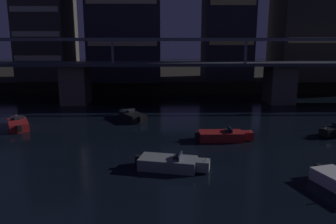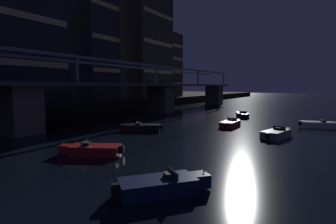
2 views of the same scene
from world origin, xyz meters
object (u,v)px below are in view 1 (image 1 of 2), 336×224
(speedboat_far_left, at_px, (171,163))
(tower_west_low, at_px, (46,23))
(speedboat_mid_left, at_px, (18,124))
(speedboat_far_center, at_px, (223,136))
(speedboat_near_right, at_px, (132,116))
(river_bridge, at_px, (178,74))

(speedboat_far_left, bearing_deg, tower_west_low, 118.70)
(tower_west_low, relative_size, speedboat_mid_left, 4.24)
(speedboat_mid_left, distance_m, speedboat_far_center, 20.93)
(speedboat_mid_left, bearing_deg, speedboat_near_right, 17.69)
(river_bridge, distance_m, speedboat_near_right, 12.75)
(speedboat_mid_left, height_order, speedboat_far_center, same)
(speedboat_far_center, bearing_deg, speedboat_far_left, -126.07)
(speedboat_mid_left, xyz_separation_m, speedboat_far_left, (15.53, -11.34, 0.00))
(river_bridge, bearing_deg, speedboat_near_right, -118.70)
(speedboat_near_right, relative_size, speedboat_far_center, 0.93)
(speedboat_near_right, height_order, speedboat_mid_left, same)
(speedboat_mid_left, bearing_deg, river_bridge, 39.65)
(river_bridge, distance_m, speedboat_far_center, 19.59)
(speedboat_near_right, distance_m, speedboat_far_left, 15.54)
(river_bridge, xyz_separation_m, speedboat_far_left, (-1.72, -25.64, -3.88))
(speedboat_near_right, height_order, speedboat_far_left, same)
(speedboat_far_left, relative_size, speedboat_far_center, 1.00)
(speedboat_near_right, xyz_separation_m, speedboat_far_center, (8.99, -8.28, 0.00))
(speedboat_near_right, relative_size, speedboat_far_left, 0.93)
(speedboat_far_left, bearing_deg, river_bridge, 86.16)
(speedboat_near_right, bearing_deg, river_bridge, 61.30)
(speedboat_near_right, distance_m, speedboat_far_center, 12.23)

